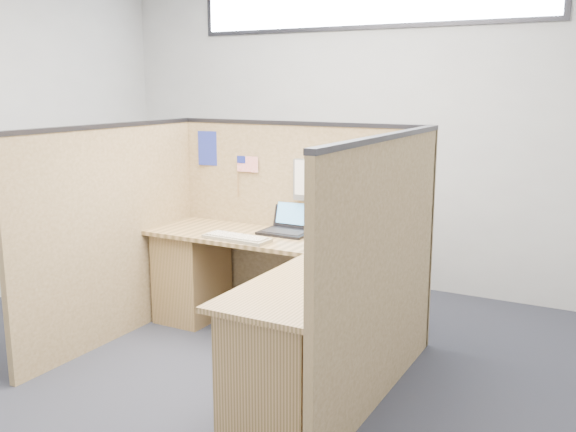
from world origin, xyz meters
The scene contains 14 objects.
floor centered at (0.00, 0.00, 0.00)m, with size 5.00×5.00×0.00m, color black.
wall_back centered at (0.00, 2.25, 1.40)m, with size 5.00×5.00×0.00m, color #A8AAAD.
clerestory_window centered at (0.00, 2.23, 2.45)m, with size 3.30×0.04×0.38m.
cubicle_partitions centered at (0.00, 0.43, 0.77)m, with size 2.06×1.83×1.53m.
l_desk centered at (0.18, 0.29, 0.39)m, with size 1.95×1.75×0.73m.
laptop centered at (0.00, 0.87, 0.79)m, with size 0.36×0.34×0.26m.
keyboard centered at (-0.20, 0.48, 0.75)m, with size 0.50×0.19×0.03m.
mouse centered at (0.66, 0.48, 0.75)m, with size 0.11×0.07×0.05m, color silver.
hand_forearm centered at (0.67, 0.33, 0.77)m, with size 0.11×0.40×0.09m.
blue_poster centered at (-0.77, 0.97, 1.30)m, with size 0.20×0.00×0.27m, color navy.
american_flag centered at (-0.43, 0.96, 1.19)m, with size 0.19×0.01×0.32m.
file_holder centered at (0.12, 0.94, 1.11)m, with size 0.23×0.05×0.30m.
paper_left centered at (0.30, 0.97, 1.10)m, with size 0.23×0.00×0.29m, color white.
paper_right centered at (0.23, 0.97, 1.04)m, with size 0.22×0.00×0.28m, color white.
Camera 1 is at (2.18, -3.15, 1.79)m, focal length 40.00 mm.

